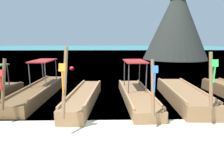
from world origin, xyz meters
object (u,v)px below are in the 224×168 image
(longtail_boat_green_ribbon, at_px, (182,95))
(mooring_buoy_near, at_px, (72,69))
(longtail_boat_orange_ribbon, at_px, (84,98))
(longtail_boat_red_ribbon, at_px, (40,91))
(longtail_boat_blue_ribbon, at_px, (136,95))
(karst_rock, at_px, (178,24))

(longtail_boat_green_ribbon, height_order, mooring_buoy_near, longtail_boat_green_ribbon)
(longtail_boat_orange_ribbon, height_order, longtail_boat_green_ribbon, longtail_boat_orange_ribbon)
(longtail_boat_red_ribbon, relative_size, longtail_boat_green_ribbon, 1.22)
(longtail_boat_red_ribbon, xyz_separation_m, mooring_buoy_near, (0.04, 9.35, -0.10))
(longtail_boat_blue_ribbon, xyz_separation_m, longtail_boat_green_ribbon, (2.26, -0.15, 0.02))
(longtail_boat_green_ribbon, bearing_deg, longtail_boat_orange_ribbon, -176.89)
(longtail_boat_orange_ribbon, distance_m, mooring_buoy_near, 10.95)
(longtail_boat_red_ribbon, relative_size, karst_rock, 0.60)
(longtail_boat_green_ribbon, distance_m, mooring_buoy_near, 12.72)
(longtail_boat_blue_ribbon, distance_m, mooring_buoy_near, 11.44)
(longtail_boat_orange_ribbon, distance_m, longtail_boat_blue_ribbon, 2.62)
(longtail_boat_blue_ribbon, bearing_deg, longtail_boat_orange_ribbon, -170.94)
(karst_rock, bearing_deg, longtail_boat_blue_ribbon, -113.23)
(longtail_boat_red_ribbon, bearing_deg, longtail_boat_orange_ribbon, -27.78)
(karst_rock, bearing_deg, mooring_buoy_near, -139.39)
(longtail_boat_green_ribbon, bearing_deg, longtail_boat_blue_ribbon, 176.21)
(longtail_boat_red_ribbon, xyz_separation_m, longtail_boat_green_ribbon, (7.35, -1.06, 0.00))
(mooring_buoy_near, bearing_deg, longtail_boat_red_ribbon, -90.26)
(longtail_boat_red_ribbon, relative_size, longtail_boat_blue_ribbon, 1.12)
(longtail_boat_red_ribbon, distance_m, longtail_boat_blue_ribbon, 5.18)
(longtail_boat_red_ribbon, bearing_deg, mooring_buoy_near, 89.74)
(longtail_boat_green_ribbon, bearing_deg, karst_rock, 71.77)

